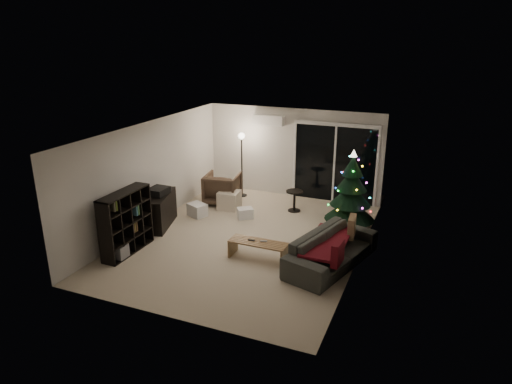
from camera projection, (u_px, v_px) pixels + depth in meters
room at (288, 180)px, 11.13m from camera, size 6.50×7.51×2.60m
bookshelf at (120, 221)px, 9.58m from camera, size 0.66×1.39×1.35m
media_cabinet at (160, 210)px, 10.94m from camera, size 0.82×1.36×0.80m
stereo at (158, 191)px, 10.78m from camera, size 0.40×0.48×0.17m
armchair at (222, 188)px, 12.43m from camera, size 1.03×1.06×0.84m
ottoman at (229, 200)px, 12.08m from camera, size 0.58×0.58×0.48m
cardboard_box_a at (197, 210)px, 11.61m from camera, size 0.55×0.50×0.32m
cardboard_box_b at (245, 213)px, 11.47m from camera, size 0.47×0.45×0.27m
side_table at (294, 201)px, 11.90m from camera, size 0.45×0.45×0.55m
floor_lamp at (242, 166)px, 12.84m from camera, size 0.28×0.28×1.77m
sofa at (332, 250)px, 9.07m from camera, size 1.52×2.48×0.68m
sofa_throw at (327, 242)px, 9.06m from camera, size 0.72×1.67×0.06m
cushion_a at (352, 227)px, 9.46m from camera, size 0.17×0.46×0.45m
cushion_b at (338, 253)px, 8.32m from camera, size 0.16×0.45×0.45m
coffee_table at (258, 250)px, 9.37m from camera, size 1.21×0.43×0.38m
remote_a at (251, 240)px, 9.36m from camera, size 0.15×0.05×0.02m
remote_b at (264, 241)px, 9.31m from camera, size 0.15×0.09×0.02m
christmas_tree at (351, 190)px, 10.66m from camera, size 1.56×1.56×1.91m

